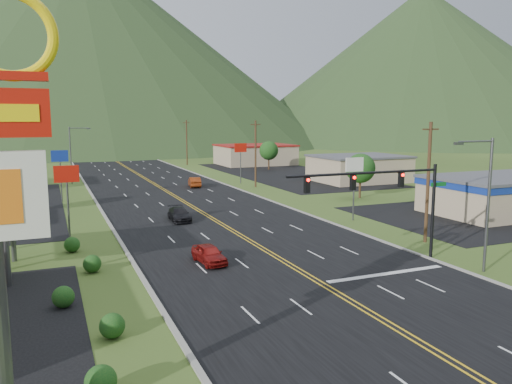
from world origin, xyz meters
name	(u,v)px	position (x,y,z in m)	size (l,w,h in m)	color
ground	(470,373)	(0.00, 0.00, 0.00)	(500.00, 500.00, 0.00)	#364A1A
road	(470,373)	(0.00, 0.00, 0.00)	(20.00, 460.00, 0.04)	black
traffic_signal	(389,190)	(6.48, 14.00, 5.33)	(13.10, 0.43, 7.00)	black
streetlight_east	(485,196)	(11.18, 10.00, 5.18)	(3.28, 0.25, 9.00)	#59595E
streetlight_west	(73,151)	(-11.68, 70.00, 5.18)	(3.28, 0.25, 9.00)	#59595E
building_east_near	(501,193)	(30.00, 25.00, 2.27)	(15.40, 10.40, 4.10)	tan
building_east_mid	(359,168)	(32.00, 55.00, 2.16)	(14.40, 11.40, 4.30)	tan
building_east_far	(255,155)	(28.00, 90.00, 2.26)	(16.40, 12.40, 4.50)	tan
pole_sign_west_a	(67,182)	(-14.00, 30.00, 5.05)	(2.00, 0.18, 6.40)	#59595E
pole_sign_west_b	(60,161)	(-14.00, 52.00, 5.05)	(2.00, 0.18, 6.40)	#59595E
pole_sign_east_a	(354,171)	(13.00, 28.00, 5.05)	(2.00, 0.18, 6.40)	#59595E
pole_sign_east_b	(241,152)	(13.00, 60.00, 5.05)	(2.00, 0.18, 6.40)	#59595E
tree_west_a	(2,179)	(-20.00, 45.00, 3.89)	(3.84, 3.84, 5.82)	#382314
tree_east_a	(360,168)	(22.00, 40.00, 3.89)	(3.84, 3.84, 5.82)	#382314
tree_east_b	(269,151)	(26.00, 78.00, 3.89)	(3.84, 3.84, 5.82)	#382314
utility_pole_a	(428,181)	(13.50, 18.00, 5.13)	(1.60, 0.28, 10.00)	#382314
utility_pole_b	(256,153)	(13.50, 55.00, 5.13)	(1.60, 0.28, 10.00)	#382314
utility_pole_c	(187,142)	(13.50, 95.00, 5.13)	(1.60, 0.28, 10.00)	#382314
utility_pole_d	(152,136)	(13.50, 135.00, 5.13)	(1.60, 0.28, 10.00)	#382314
mountain_n	(80,43)	(0.00, 220.00, 42.50)	(220.00, 220.00, 85.00)	#223C1B
mountain_ne	(421,65)	(147.84, 176.19, 35.00)	(180.00, 180.00, 70.00)	#223C1B
car_red_near	(209,254)	(-5.12, 18.96, 0.66)	(1.57, 3.90, 1.33)	maroon
car_dark_mid	(179,215)	(-3.41, 34.48, 0.65)	(1.82, 4.48, 1.30)	black
car_red_far	(195,182)	(4.99, 58.63, 0.74)	(1.56, 4.48, 1.48)	maroon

